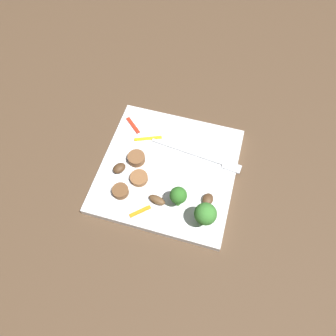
{
  "coord_description": "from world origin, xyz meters",
  "views": [
    {
      "loc": [
        0.08,
        -0.28,
        0.53
      ],
      "look_at": [
        0.0,
        0.0,
        0.01
      ],
      "focal_mm": 34.08,
      "sensor_mm": 36.0,
      "label": 1
    }
  ],
  "objects_px": {
    "fork": "(202,157)",
    "broccoli_floret_1": "(178,196)",
    "mushroom_0": "(155,199)",
    "sausage_slice_0": "(136,158)",
    "pepper_strip_0": "(148,138)",
    "sausage_slice_2": "(120,191)",
    "mushroom_1": "(208,199)",
    "sausage_slice_1": "(139,178)",
    "pepper_strip_2": "(133,125)",
    "mushroom_2": "(119,168)",
    "broccoli_floret_0": "(205,214)",
    "plate": "(168,170)",
    "pepper_strip_1": "(140,211)"
  },
  "relations": [
    {
      "from": "fork",
      "to": "mushroom_2",
      "type": "distance_m",
      "value": 0.16
    },
    {
      "from": "mushroom_0",
      "to": "mushroom_1",
      "type": "relative_size",
      "value": 1.33
    },
    {
      "from": "plate",
      "to": "sausage_slice_0",
      "type": "height_order",
      "value": "sausage_slice_0"
    },
    {
      "from": "sausage_slice_1",
      "to": "broccoli_floret_1",
      "type": "bearing_deg",
      "value": -18.18
    },
    {
      "from": "broccoli_floret_0",
      "to": "mushroom_1",
      "type": "relative_size",
      "value": 2.43
    },
    {
      "from": "broccoli_floret_0",
      "to": "mushroom_2",
      "type": "relative_size",
      "value": 2.26
    },
    {
      "from": "broccoli_floret_0",
      "to": "sausage_slice_2",
      "type": "distance_m",
      "value": 0.16
    },
    {
      "from": "plate",
      "to": "pepper_strip_1",
      "type": "distance_m",
      "value": 0.1
    },
    {
      "from": "sausage_slice_2",
      "to": "mushroom_1",
      "type": "xyz_separation_m",
      "value": [
        0.15,
        0.03,
        -0.0
      ]
    },
    {
      "from": "plate",
      "to": "broccoli_floret_0",
      "type": "distance_m",
      "value": 0.13
    },
    {
      "from": "broccoli_floret_1",
      "to": "sausage_slice_0",
      "type": "bearing_deg",
      "value": 146.83
    },
    {
      "from": "broccoli_floret_1",
      "to": "pepper_strip_0",
      "type": "height_order",
      "value": "broccoli_floret_1"
    },
    {
      "from": "pepper_strip_0",
      "to": "pepper_strip_2",
      "type": "xyz_separation_m",
      "value": [
        -0.04,
        0.02,
        0.0
      ]
    },
    {
      "from": "plate",
      "to": "mushroom_2",
      "type": "xyz_separation_m",
      "value": [
        -0.09,
        -0.03,
        0.01
      ]
    },
    {
      "from": "broccoli_floret_0",
      "to": "sausage_slice_0",
      "type": "bearing_deg",
      "value": 150.0
    },
    {
      "from": "mushroom_1",
      "to": "pepper_strip_2",
      "type": "distance_m",
      "value": 0.22
    },
    {
      "from": "fork",
      "to": "pepper_strip_0",
      "type": "xyz_separation_m",
      "value": [
        -0.11,
        0.01,
        0.0
      ]
    },
    {
      "from": "broccoli_floret_1",
      "to": "mushroom_2",
      "type": "distance_m",
      "value": 0.13
    },
    {
      "from": "pepper_strip_0",
      "to": "sausage_slice_0",
      "type": "bearing_deg",
      "value": -96.55
    },
    {
      "from": "sausage_slice_1",
      "to": "mushroom_2",
      "type": "xyz_separation_m",
      "value": [
        -0.04,
        0.01,
        0.0
      ]
    },
    {
      "from": "pepper_strip_1",
      "to": "mushroom_1",
      "type": "bearing_deg",
      "value": 25.91
    },
    {
      "from": "sausage_slice_2",
      "to": "mushroom_1",
      "type": "relative_size",
      "value": 1.25
    },
    {
      "from": "broccoli_floret_0",
      "to": "pepper_strip_0",
      "type": "height_order",
      "value": "broccoli_floret_0"
    },
    {
      "from": "broccoli_floret_1",
      "to": "pepper_strip_0",
      "type": "xyz_separation_m",
      "value": [
        -0.09,
        0.12,
        -0.03
      ]
    },
    {
      "from": "mushroom_1",
      "to": "pepper_strip_2",
      "type": "xyz_separation_m",
      "value": [
        -0.18,
        0.12,
        -0.0
      ]
    },
    {
      "from": "broccoli_floret_1",
      "to": "sausage_slice_1",
      "type": "bearing_deg",
      "value": 161.82
    },
    {
      "from": "plate",
      "to": "pepper_strip_2",
      "type": "height_order",
      "value": "pepper_strip_2"
    },
    {
      "from": "fork",
      "to": "pepper_strip_0",
      "type": "distance_m",
      "value": 0.11
    },
    {
      "from": "pepper_strip_0",
      "to": "sausage_slice_1",
      "type": "bearing_deg",
      "value": -82.75
    },
    {
      "from": "mushroom_0",
      "to": "mushroom_2",
      "type": "bearing_deg",
      "value": 153.06
    },
    {
      "from": "broccoli_floret_1",
      "to": "mushroom_0",
      "type": "distance_m",
      "value": 0.05
    },
    {
      "from": "mushroom_1",
      "to": "pepper_strip_0",
      "type": "height_order",
      "value": "mushroom_1"
    },
    {
      "from": "sausage_slice_2",
      "to": "pepper_strip_1",
      "type": "distance_m",
      "value": 0.05
    },
    {
      "from": "plate",
      "to": "mushroom_1",
      "type": "xyz_separation_m",
      "value": [
        0.09,
        -0.04,
        0.01
      ]
    },
    {
      "from": "broccoli_floret_0",
      "to": "pepper_strip_0",
      "type": "distance_m",
      "value": 0.2
    },
    {
      "from": "sausage_slice_1",
      "to": "sausage_slice_0",
      "type": "bearing_deg",
      "value": 115.0
    },
    {
      "from": "mushroom_1",
      "to": "pepper_strip_0",
      "type": "xyz_separation_m",
      "value": [
        -0.14,
        0.1,
        -0.0
      ]
    },
    {
      "from": "sausage_slice_2",
      "to": "sausage_slice_0",
      "type": "bearing_deg",
      "value": 85.54
    },
    {
      "from": "broccoli_floret_1",
      "to": "sausage_slice_0",
      "type": "relative_size",
      "value": 1.47
    },
    {
      "from": "broccoli_floret_0",
      "to": "sausage_slice_0",
      "type": "xyz_separation_m",
      "value": [
        -0.15,
        0.09,
        -0.03
      ]
    },
    {
      "from": "broccoli_floret_1",
      "to": "sausage_slice_2",
      "type": "relative_size",
      "value": 1.64
    },
    {
      "from": "plate",
      "to": "sausage_slice_2",
      "type": "xyz_separation_m",
      "value": [
        -0.07,
        -0.07,
        0.01
      ]
    },
    {
      "from": "broccoli_floret_1",
      "to": "mushroom_0",
      "type": "height_order",
      "value": "broccoli_floret_1"
    },
    {
      "from": "pepper_strip_0",
      "to": "pepper_strip_2",
      "type": "relative_size",
      "value": 1.24
    },
    {
      "from": "broccoli_floret_0",
      "to": "mushroom_1",
      "type": "distance_m",
      "value": 0.05
    },
    {
      "from": "fork",
      "to": "broccoli_floret_1",
      "type": "xyz_separation_m",
      "value": [
        -0.02,
        -0.1,
        0.03
      ]
    },
    {
      "from": "mushroom_0",
      "to": "pepper_strip_0",
      "type": "bearing_deg",
      "value": 113.2
    },
    {
      "from": "sausage_slice_2",
      "to": "mushroom_1",
      "type": "bearing_deg",
      "value": 10.1
    },
    {
      "from": "sausage_slice_0",
      "to": "pepper_strip_0",
      "type": "distance_m",
      "value": 0.05
    },
    {
      "from": "plate",
      "to": "broccoli_floret_1",
      "type": "height_order",
      "value": "broccoli_floret_1"
    }
  ]
}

